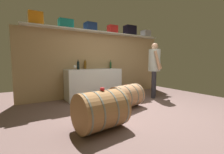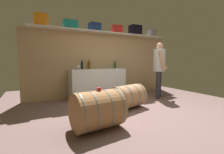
# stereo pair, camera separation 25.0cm
# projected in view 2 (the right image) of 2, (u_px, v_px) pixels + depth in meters

# --- Properties ---
(ground_plane) EXTENTS (6.26, 7.87, 0.02)m
(ground_plane) POSITION_uv_depth(u_px,v_px,m) (134.00, 108.00, 3.90)
(ground_plane) COLOR #705753
(back_wall_panel) EXTENTS (5.06, 0.10, 2.06)m
(back_wall_panel) POSITION_uv_depth(u_px,v_px,m) (104.00, 65.00, 5.35)
(back_wall_panel) COLOR tan
(back_wall_panel) RESTS_ON ground
(high_shelf_board) EXTENTS (4.65, 0.40, 0.03)m
(high_shelf_board) POSITION_uv_depth(u_px,v_px,m) (106.00, 33.00, 5.11)
(high_shelf_board) COLOR silver
(high_shelf_board) RESTS_ON back_wall_panel
(toolcase_orange) EXTENTS (0.35, 0.19, 0.34)m
(toolcase_orange) POSITION_uv_depth(u_px,v_px,m) (41.00, 20.00, 4.22)
(toolcase_orange) COLOR orange
(toolcase_orange) RESTS_ON high_shelf_board
(toolcase_teal) EXTENTS (0.41, 0.23, 0.25)m
(toolcase_teal) POSITION_uv_depth(u_px,v_px,m) (70.00, 25.00, 4.58)
(toolcase_teal) COLOR #157F7A
(toolcase_teal) RESTS_ON high_shelf_board
(toolcase_navy) EXTENTS (0.35, 0.32, 0.25)m
(toolcase_navy) POSITION_uv_depth(u_px,v_px,m) (95.00, 27.00, 4.92)
(toolcase_navy) COLOR navy
(toolcase_navy) RESTS_ON high_shelf_board
(toolcase_red) EXTENTS (0.32, 0.24, 0.26)m
(toolcase_red) POSITION_uv_depth(u_px,v_px,m) (117.00, 29.00, 5.29)
(toolcase_red) COLOR red
(toolcase_red) RESTS_ON high_shelf_board
(toolcase_black) EXTENTS (0.41, 0.31, 0.34)m
(toolcase_black) POSITION_uv_depth(u_px,v_px,m) (135.00, 30.00, 5.62)
(toolcase_black) COLOR black
(toolcase_black) RESTS_ON high_shelf_board
(toolcase_grey) EXTENTS (0.31, 0.28, 0.25)m
(toolcase_grey) POSITION_uv_depth(u_px,v_px,m) (152.00, 33.00, 5.98)
(toolcase_grey) COLOR gray
(toolcase_grey) RESTS_ON high_shelf_board
(work_cabinet) EXTENTS (1.71, 0.58, 0.91)m
(work_cabinet) POSITION_uv_depth(u_px,v_px,m) (98.00, 83.00, 4.92)
(work_cabinet) COLOR white
(work_cabinet) RESTS_ON ground
(wine_bottle_green) EXTENTS (0.07, 0.07, 0.28)m
(wine_bottle_green) POSITION_uv_depth(u_px,v_px,m) (115.00, 65.00, 5.39)
(wine_bottle_green) COLOR #28512D
(wine_bottle_green) RESTS_ON work_cabinet
(wine_bottle_amber) EXTENTS (0.08, 0.08, 0.29)m
(wine_bottle_amber) POSITION_uv_depth(u_px,v_px,m) (89.00, 64.00, 4.96)
(wine_bottle_amber) COLOR brown
(wine_bottle_amber) RESTS_ON work_cabinet
(wine_bottle_dark) EXTENTS (0.08, 0.08, 0.28)m
(wine_bottle_dark) POSITION_uv_depth(u_px,v_px,m) (82.00, 65.00, 4.64)
(wine_bottle_dark) COLOR black
(wine_bottle_dark) RESTS_ON work_cabinet
(wine_glass) EXTENTS (0.08, 0.08, 0.13)m
(wine_glass) POSITION_uv_depth(u_px,v_px,m) (78.00, 67.00, 4.39)
(wine_glass) COLOR white
(wine_glass) RESTS_ON work_cabinet
(wine_barrel_near) EXTENTS (0.88, 0.73, 0.67)m
(wine_barrel_near) POSITION_uv_depth(u_px,v_px,m) (97.00, 110.00, 2.65)
(wine_barrel_near) COLOR #98693D
(wine_barrel_near) RESTS_ON ground
(wine_barrel_far) EXTENTS (0.95, 0.76, 0.58)m
(wine_barrel_far) POSITION_uv_depth(u_px,v_px,m) (128.00, 97.00, 3.83)
(wine_barrel_far) COLOR tan
(wine_barrel_far) RESTS_ON ground
(tasting_cup) EXTENTS (0.07, 0.07, 0.05)m
(tasting_cup) POSITION_uv_depth(u_px,v_px,m) (99.00, 89.00, 2.63)
(tasting_cup) COLOR red
(tasting_cup) RESTS_ON wine_barrel_near
(winemaker_pouring) EXTENTS (0.55, 0.51, 1.72)m
(winemaker_pouring) POSITION_uv_depth(u_px,v_px,m) (159.00, 64.00, 4.86)
(winemaker_pouring) COLOR #2E2D37
(winemaker_pouring) RESTS_ON ground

